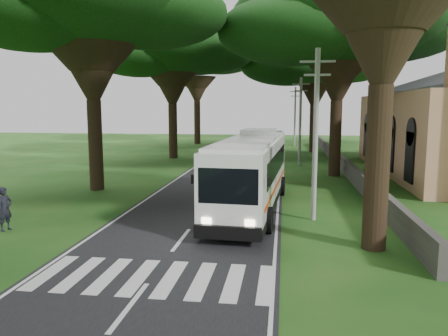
{
  "coord_description": "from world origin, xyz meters",
  "views": [
    {
      "loc": [
        4.04,
        -14.68,
        5.36
      ],
      "look_at": [
        0.98,
        7.58,
        2.2
      ],
      "focal_mm": 35.0,
      "sensor_mm": 36.0,
      "label": 1
    }
  ],
  "objects_px": {
    "distant_car_b": "(248,136)",
    "pedestrian": "(5,209)",
    "pole_far": "(295,115)",
    "pole_near": "(316,132)",
    "coach_bus": "(251,171)",
    "pole_mid": "(300,120)",
    "distant_car_c": "(268,135)"
  },
  "relations": [
    {
      "from": "pole_near",
      "to": "pole_mid",
      "type": "bearing_deg",
      "value": 90.0
    },
    {
      "from": "pole_far",
      "to": "distant_car_b",
      "type": "distance_m",
      "value": 13.06
    },
    {
      "from": "distant_car_c",
      "to": "pedestrian",
      "type": "xyz_separation_m",
      "value": [
        -9.36,
        -55.4,
        0.31
      ]
    },
    {
      "from": "coach_bus",
      "to": "distant_car_b",
      "type": "xyz_separation_m",
      "value": [
        -4.13,
        48.49,
        -1.35
      ]
    },
    {
      "from": "coach_bus",
      "to": "distant_car_c",
      "type": "xyz_separation_m",
      "value": [
        -0.94,
        49.97,
        -1.36
      ]
    },
    {
      "from": "pole_mid",
      "to": "distant_car_c",
      "type": "distance_m",
      "value": 32.22
    },
    {
      "from": "pole_mid",
      "to": "distant_car_b",
      "type": "relative_size",
      "value": 2.05
    },
    {
      "from": "pole_near",
      "to": "coach_bus",
      "type": "xyz_separation_m",
      "value": [
        -3.11,
        1.8,
        -2.16
      ]
    },
    {
      "from": "pole_far",
      "to": "pole_near",
      "type": "bearing_deg",
      "value": -90.0
    },
    {
      "from": "distant_car_c",
      "to": "pole_far",
      "type": "bearing_deg",
      "value": 100.32
    },
    {
      "from": "distant_car_b",
      "to": "pedestrian",
      "type": "relative_size",
      "value": 2.03
    },
    {
      "from": "coach_bus",
      "to": "distant_car_c",
      "type": "bearing_deg",
      "value": 94.73
    },
    {
      "from": "pole_near",
      "to": "coach_bus",
      "type": "relative_size",
      "value": 0.62
    },
    {
      "from": "distant_car_b",
      "to": "distant_car_c",
      "type": "xyz_separation_m",
      "value": [
        3.18,
        1.48,
        -0.02
      ]
    },
    {
      "from": "coach_bus",
      "to": "pedestrian",
      "type": "distance_m",
      "value": 11.7
    },
    {
      "from": "pole_mid",
      "to": "distant_car_c",
      "type": "height_order",
      "value": "pole_mid"
    },
    {
      "from": "pedestrian",
      "to": "coach_bus",
      "type": "bearing_deg",
      "value": -49.42
    },
    {
      "from": "pole_mid",
      "to": "distant_car_b",
      "type": "xyz_separation_m",
      "value": [
        -7.24,
        30.29,
        -3.51
      ]
    },
    {
      "from": "pole_mid",
      "to": "distant_car_c",
      "type": "bearing_deg",
      "value": 97.28
    },
    {
      "from": "pole_far",
      "to": "distant_car_b",
      "type": "height_order",
      "value": "pole_far"
    },
    {
      "from": "pole_mid",
      "to": "pole_far",
      "type": "relative_size",
      "value": 1.0
    },
    {
      "from": "pole_far",
      "to": "coach_bus",
      "type": "bearing_deg",
      "value": -94.66
    },
    {
      "from": "pole_far",
      "to": "pedestrian",
      "type": "height_order",
      "value": "pole_far"
    },
    {
      "from": "pole_near",
      "to": "coach_bus",
      "type": "bearing_deg",
      "value": 150.0
    },
    {
      "from": "pole_near",
      "to": "pole_far",
      "type": "height_order",
      "value": "same"
    },
    {
      "from": "distant_car_c",
      "to": "coach_bus",
      "type": "bearing_deg",
      "value": 82.38
    },
    {
      "from": "pole_near",
      "to": "coach_bus",
      "type": "height_order",
      "value": "pole_near"
    },
    {
      "from": "pole_far",
      "to": "distant_car_c",
      "type": "distance_m",
      "value": 12.94
    },
    {
      "from": "coach_bus",
      "to": "pole_near",
      "type": "bearing_deg",
      "value": -26.36
    },
    {
      "from": "pole_mid",
      "to": "coach_bus",
      "type": "relative_size",
      "value": 0.62
    },
    {
      "from": "pole_far",
      "to": "distant_car_b",
      "type": "relative_size",
      "value": 2.05
    },
    {
      "from": "coach_bus",
      "to": "pole_far",
      "type": "bearing_deg",
      "value": 88.99
    }
  ]
}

